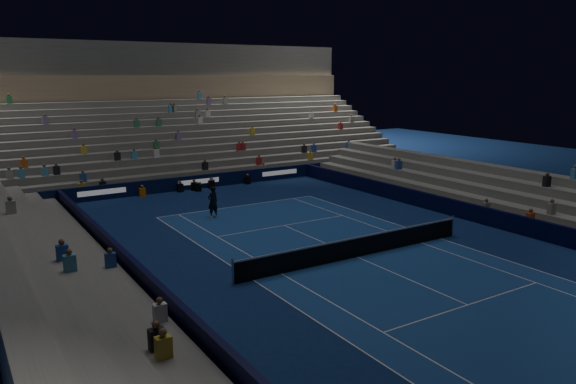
# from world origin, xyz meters

# --- Properties ---
(ground) EXTENTS (90.00, 90.00, 0.00)m
(ground) POSITION_xyz_m (0.00, 0.00, 0.00)
(ground) COLOR navy
(ground) RESTS_ON ground
(court_surface) EXTENTS (10.97, 23.77, 0.01)m
(court_surface) POSITION_xyz_m (0.00, 0.00, 0.01)
(court_surface) COLOR navy
(court_surface) RESTS_ON ground
(sponsor_barrier_far) EXTENTS (44.00, 0.25, 1.00)m
(sponsor_barrier_far) POSITION_xyz_m (0.00, 18.50, 0.50)
(sponsor_barrier_far) COLOR black
(sponsor_barrier_far) RESTS_ON ground
(sponsor_barrier_east) EXTENTS (0.25, 37.00, 1.00)m
(sponsor_barrier_east) POSITION_xyz_m (9.70, 0.00, 0.50)
(sponsor_barrier_east) COLOR black
(sponsor_barrier_east) RESTS_ON ground
(sponsor_barrier_west) EXTENTS (0.25, 37.00, 1.00)m
(sponsor_barrier_west) POSITION_xyz_m (-9.70, 0.00, 0.50)
(sponsor_barrier_west) COLOR black
(sponsor_barrier_west) RESTS_ON ground
(grandstand_main) EXTENTS (44.00, 15.20, 11.20)m
(grandstand_main) POSITION_xyz_m (0.00, 27.90, 3.38)
(grandstand_main) COLOR slate
(grandstand_main) RESTS_ON ground
(grandstand_east) EXTENTS (5.00, 37.00, 2.50)m
(grandstand_east) POSITION_xyz_m (13.17, 0.00, 0.92)
(grandstand_east) COLOR slate
(grandstand_east) RESTS_ON ground
(grandstand_west) EXTENTS (5.00, 37.00, 2.50)m
(grandstand_west) POSITION_xyz_m (-13.17, 0.00, 0.92)
(grandstand_west) COLOR slate
(grandstand_west) RESTS_ON ground
(tennis_net) EXTENTS (12.90, 0.10, 1.10)m
(tennis_net) POSITION_xyz_m (0.00, 0.00, 0.50)
(tennis_net) COLOR #B2B2B7
(tennis_net) RESTS_ON ground
(tennis_player) EXTENTS (0.77, 0.58, 1.90)m
(tennis_player) POSITION_xyz_m (-2.62, 10.16, 0.95)
(tennis_player) COLOR black
(tennis_player) RESTS_ON ground
(broadcast_camera) EXTENTS (0.59, 0.96, 0.58)m
(broadcast_camera) POSITION_xyz_m (-0.36, 17.65, 0.30)
(broadcast_camera) COLOR black
(broadcast_camera) RESTS_ON ground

